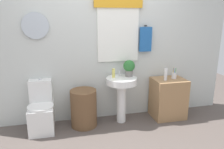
# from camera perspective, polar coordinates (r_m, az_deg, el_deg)

# --- Properties ---
(back_wall) EXTENTS (4.40, 0.18, 2.60)m
(back_wall) POSITION_cam_1_polar(r_m,az_deg,el_deg) (3.57, -2.50, 8.65)
(back_wall) COLOR silver
(back_wall) RESTS_ON ground_plane
(toilet) EXTENTS (0.38, 0.51, 0.78)m
(toilet) POSITION_cam_1_polar(r_m,az_deg,el_deg) (3.54, -17.99, -9.20)
(toilet) COLOR white
(toilet) RESTS_ON ground_plane
(laundry_hamper) EXTENTS (0.41, 0.41, 0.60)m
(laundry_hamper) POSITION_cam_1_polar(r_m,az_deg,el_deg) (3.50, -7.43, -8.75)
(laundry_hamper) COLOR brown
(laundry_hamper) RESTS_ON ground_plane
(pedestal_sink) EXTENTS (0.49, 0.49, 0.76)m
(pedestal_sink) POSITION_cam_1_polar(r_m,az_deg,el_deg) (3.50, 2.50, -3.92)
(pedestal_sink) COLOR white
(pedestal_sink) RESTS_ON ground_plane
(faucet) EXTENTS (0.03, 0.03, 0.10)m
(faucet) POSITION_cam_1_polar(r_m,az_deg,el_deg) (3.55, 2.02, 0.43)
(faucet) COLOR silver
(faucet) RESTS_ON pedestal_sink
(wooden_cabinet) EXTENTS (0.54, 0.44, 0.68)m
(wooden_cabinet) POSITION_cam_1_polar(r_m,az_deg,el_deg) (3.88, 14.49, -6.01)
(wooden_cabinet) COLOR #9E754C
(wooden_cabinet) RESTS_ON ground_plane
(soap_bottle) EXTENTS (0.05, 0.05, 0.14)m
(soap_bottle) POSITION_cam_1_polar(r_m,az_deg,el_deg) (3.45, 0.40, 0.38)
(soap_bottle) COLOR #DBD166
(soap_bottle) RESTS_ON pedestal_sink
(potted_plant) EXTENTS (0.19, 0.19, 0.27)m
(potted_plant) POSITION_cam_1_polar(r_m,az_deg,el_deg) (3.50, 4.50, 1.92)
(potted_plant) COLOR slate
(potted_plant) RESTS_ON pedestal_sink
(lotion_bottle) EXTENTS (0.05, 0.05, 0.20)m
(lotion_bottle) POSITION_cam_1_polar(r_m,az_deg,el_deg) (3.67, 13.93, 0.09)
(lotion_bottle) COLOR white
(lotion_bottle) RESTS_ON wooden_cabinet
(toothbrush_cup) EXTENTS (0.08, 0.08, 0.19)m
(toothbrush_cup) POSITION_cam_1_polar(r_m,az_deg,el_deg) (3.82, 15.99, -0.23)
(toothbrush_cup) COLOR silver
(toothbrush_cup) RESTS_ON wooden_cabinet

